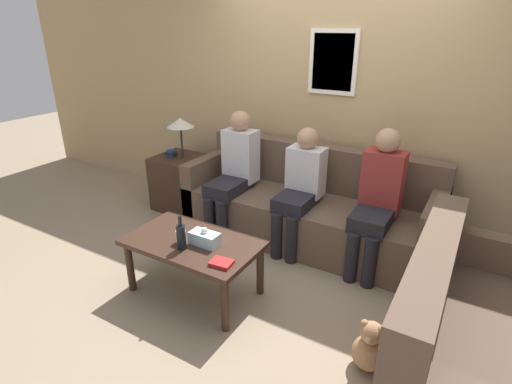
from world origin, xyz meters
The scene contains 14 objects.
ground_plane centered at (0.00, 0.00, 0.00)m, with size 16.00×16.00×0.00m, color gray.
wall_back centered at (0.00, 0.97, 1.30)m, with size 9.00×0.08×2.60m.
couch_main centered at (0.00, 0.52, 0.32)m, with size 2.47×0.86×0.91m.
couch_side centered at (1.56, -0.72, 0.32)m, with size 0.86×1.60×0.91m.
coffee_table centered at (-0.42, -0.78, 0.41)m, with size 1.05×0.62×0.48m.
side_table_with_lamp centered at (-1.60, 0.44, 0.35)m, with size 0.53×0.53×1.08m.
wine_bottle centered at (-0.41, -0.91, 0.58)m, with size 0.07×0.07×0.27m.
drinking_glass centered at (-0.48, -0.84, 0.53)m, with size 0.08×0.08×0.10m.
book_stack centered at (-0.03, -0.94, 0.49)m, with size 0.17×0.13×0.03m.
tissue_box centered at (-0.30, -0.77, 0.53)m, with size 0.23×0.12×0.15m.
person_left centered at (-0.76, 0.33, 0.67)m, with size 0.34×0.65×1.24m.
person_middle centered at (-0.01, 0.33, 0.64)m, with size 0.34×0.59×1.17m.
person_right centered at (0.70, 0.35, 0.68)m, with size 0.34×0.62×1.25m.
teddy_bear centered at (1.03, -0.84, 0.15)m, with size 0.22×0.22×0.35m.
Camera 1 is at (1.39, -2.87, 2.04)m, focal length 28.00 mm.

